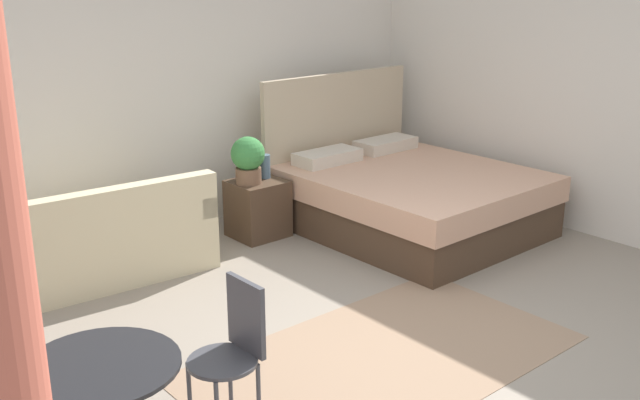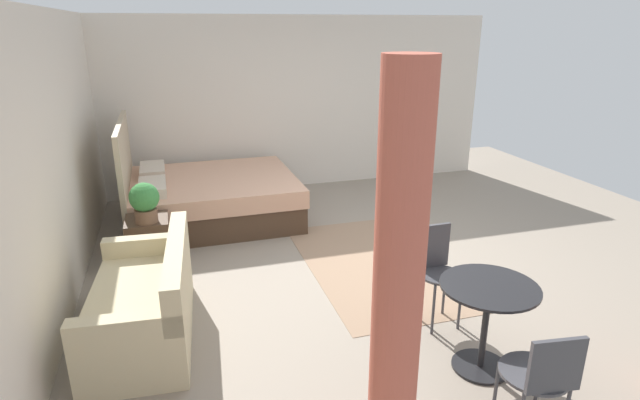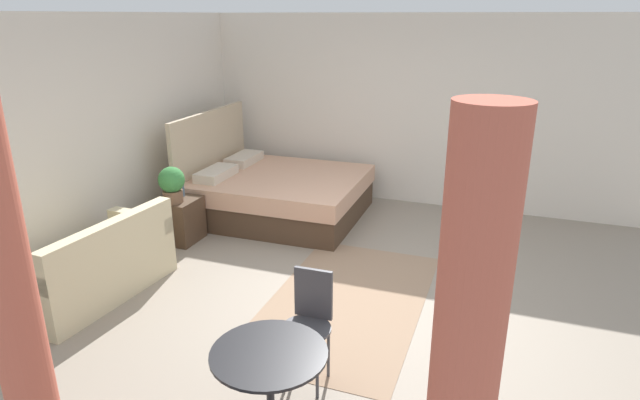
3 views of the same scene
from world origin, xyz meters
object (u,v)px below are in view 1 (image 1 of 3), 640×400
bed (407,195)px  nightstand (258,209)px  cafe_chair_near_couch (234,346)px  vase (265,166)px  couch (112,242)px  potted_plant (248,158)px

bed → nightstand: (-1.21, 0.74, -0.06)m
cafe_chair_near_couch → bed: bearing=28.6°
bed → vase: bed is taller
couch → potted_plant: 1.43m
couch → vase: 1.60m
vase → bed: bearing=-35.5°
nightstand → potted_plant: (-0.10, -0.01, 0.50)m
nightstand → bed: bearing=-31.5°
couch → potted_plant: (1.34, -0.01, 0.47)m
bed → nightstand: size_ratio=4.12×
bed → nightstand: 1.42m
potted_plant → nightstand: bearing=5.6°
nightstand → couch: bearing=-179.9°
couch → potted_plant: potted_plant is taller
vase → nightstand: bearing=-164.2°
couch → potted_plant: size_ratio=3.76×
vase → cafe_chair_near_couch: size_ratio=0.25×
bed → couch: bed is taller
bed → potted_plant: 1.56m
couch → bed: bearing=-15.6°
couch → potted_plant: bearing=-0.3°
potted_plant → vase: size_ratio=1.94×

